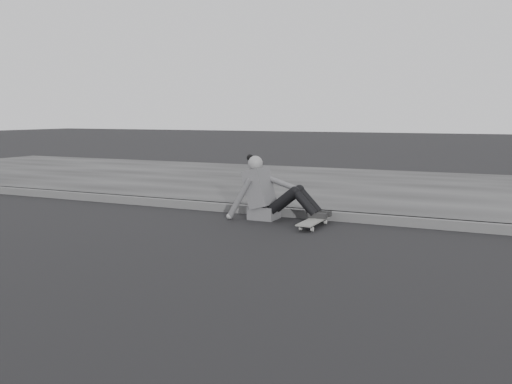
% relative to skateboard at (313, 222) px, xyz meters
% --- Properties ---
extents(ground, '(80.00, 80.00, 0.00)m').
position_rel_skateboard_xyz_m(ground, '(0.34, -2.01, -0.07)').
color(ground, black).
rests_on(ground, ground).
extents(curb, '(24.00, 0.16, 0.12)m').
position_rel_skateboard_xyz_m(curb, '(0.34, 0.57, -0.01)').
color(curb, '#4D4D4D').
rests_on(curb, ground).
extents(sidewalk, '(24.00, 6.00, 0.12)m').
position_rel_skateboard_xyz_m(sidewalk, '(0.34, 3.59, -0.01)').
color(sidewalk, '#353535').
rests_on(sidewalk, ground).
extents(skateboard, '(0.20, 0.78, 0.09)m').
position_rel_skateboard_xyz_m(skateboard, '(0.00, 0.00, 0.00)').
color(skateboard, '#A6A6A1').
rests_on(skateboard, ground).
extents(seated_woman, '(1.38, 0.46, 0.88)m').
position_rel_skateboard_xyz_m(seated_woman, '(-0.73, 0.25, 0.29)').
color(seated_woman, '#505052').
rests_on(seated_woman, ground).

